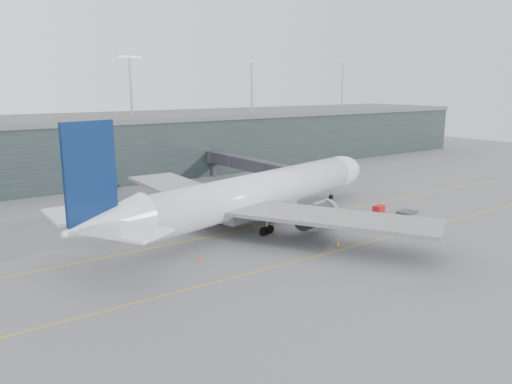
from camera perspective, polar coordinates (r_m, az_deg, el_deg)
ground at (r=82.25m, az=-4.25°, el=-3.95°), size 320.00×320.00×0.00m
taxiline_a at (r=78.98m, az=-2.74°, el=-4.61°), size 160.00×0.25×0.02m
taxiline_b at (r=66.72m, az=4.76°, el=-7.83°), size 160.00×0.25×0.02m
taxiline_lead_main at (r=101.53m, az=-7.67°, el=-0.91°), size 0.25×60.00×0.02m
terminal at (r=133.06m, az=-17.38°, el=5.06°), size 240.00×36.00×29.00m
main_aircraft at (r=82.14m, az=0.17°, el=-0.15°), size 66.13×60.94×18.78m
jet_bridge at (r=114.03m, az=-0.80°, el=3.15°), size 4.28×43.09×6.57m
gse_cart at (r=92.45m, az=13.86°, el=-1.92°), size 2.50×1.90×1.52m
baggage_dolly at (r=94.41m, az=16.89°, el=-2.22°), size 3.54×2.99×0.32m
uld_a at (r=89.68m, az=-10.02°, el=-2.16°), size 2.26×2.06×1.67m
uld_b at (r=89.16m, az=-9.62°, el=-2.11°), size 2.72×2.48×2.02m
uld_c at (r=90.76m, az=-8.68°, el=-1.85°), size 2.64×2.43×1.94m
cone_nose at (r=99.21m, az=14.06°, el=-1.28°), size 0.42×0.42×0.67m
cone_wing_stbd at (r=73.56m, az=9.33°, el=-5.76°), size 0.44×0.44×0.70m
cone_wing_port at (r=96.65m, az=-4.09°, el=-1.30°), size 0.43×0.43×0.68m
cone_tail at (r=67.04m, az=-6.54°, el=-7.45°), size 0.45×0.45×0.72m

